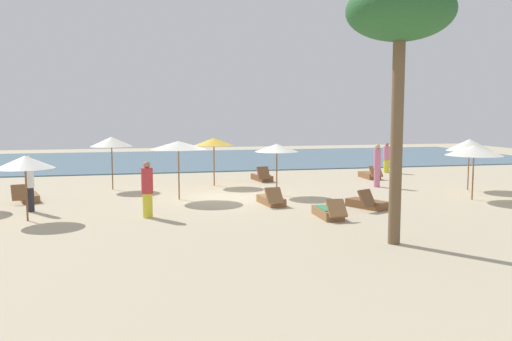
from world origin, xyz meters
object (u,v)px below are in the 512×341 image
(umbrella_1, at_px, (111,142))
(lounger_5, at_px, (28,197))
(umbrella_5, at_px, (214,142))
(umbrella_6, at_px, (178,145))
(umbrella_0, at_px, (25,162))
(lounger_3, at_px, (262,177))
(person_2, at_px, (147,189))
(umbrella_7, at_px, (474,150))
(lounger_2, at_px, (271,200))
(umbrella_2, at_px, (277,148))
(palm_0, at_px, (400,17))
(lounger_4, at_px, (370,175))
(person_4, at_px, (30,183))
(lounger_0, at_px, (367,203))
(lounger_1, at_px, (328,212))
(person_1, at_px, (387,158))
(person_0, at_px, (377,165))
(umbrella_3, at_px, (469,145))

(umbrella_1, relative_size, lounger_5, 1.28)
(umbrella_5, bearing_deg, umbrella_6, -118.43)
(umbrella_0, xyz_separation_m, umbrella_1, (2.36, 6.32, 0.25))
(lounger_3, distance_m, person_2, 9.92)
(umbrella_7, relative_size, lounger_2, 1.22)
(umbrella_2, height_order, lounger_2, umbrella_2)
(umbrella_1, distance_m, palm_0, 14.07)
(lounger_4, xyz_separation_m, person_4, (-14.99, -5.82, 0.81))
(umbrella_1, height_order, lounger_0, umbrella_1)
(umbrella_5, bearing_deg, umbrella_0, -136.20)
(lounger_2, distance_m, person_2, 4.69)
(lounger_4, bearing_deg, lounger_1, -121.88)
(umbrella_2, xyz_separation_m, umbrella_5, (-2.01, 3.33, 0.09))
(person_1, height_order, palm_0, palm_0)
(lounger_0, relative_size, lounger_5, 0.97)
(umbrella_7, height_order, palm_0, palm_0)
(umbrella_6, height_order, palm_0, palm_0)
(lounger_3, bearing_deg, umbrella_7, -48.97)
(umbrella_2, height_order, umbrella_6, umbrella_6)
(umbrella_1, xyz_separation_m, lounger_3, (6.97, 1.45, -1.88))
(umbrella_0, height_order, person_2, umbrella_0)
(umbrella_7, bearing_deg, umbrella_1, 156.12)
(lounger_4, bearing_deg, lounger_3, 176.49)
(palm_0, bearing_deg, umbrella_5, 103.44)
(umbrella_5, height_order, umbrella_7, umbrella_5)
(lounger_0, bearing_deg, person_0, 60.95)
(umbrella_5, distance_m, person_2, 7.60)
(lounger_5, xyz_separation_m, person_2, (4.25, -4.18, 0.73))
(person_2, bearing_deg, lounger_0, -0.68)
(umbrella_0, bearing_deg, lounger_4, 26.64)
(umbrella_2, xyz_separation_m, person_0, (4.97, 1.30, -0.92))
(person_0, bearing_deg, person_4, -168.41)
(umbrella_5, bearing_deg, lounger_0, -58.22)
(umbrella_5, relative_size, person_0, 1.13)
(person_2, bearing_deg, person_0, 25.22)
(lounger_4, distance_m, person_0, 3.24)
(umbrella_0, xyz_separation_m, umbrella_3, (17.15, 2.73, 0.12))
(person_0, bearing_deg, person_1, 59.34)
(lounger_0, relative_size, person_4, 0.92)
(umbrella_2, distance_m, lounger_5, 9.62)
(lounger_0, height_order, lounger_2, lounger_0)
(umbrella_1, distance_m, lounger_4, 12.65)
(lounger_5, bearing_deg, person_2, -44.55)
(umbrella_3, xyz_separation_m, umbrella_6, (-12.25, 0.29, 0.14))
(umbrella_2, bearing_deg, palm_0, -84.65)
(umbrella_0, relative_size, lounger_4, 1.17)
(lounger_0, bearing_deg, person_4, 169.84)
(umbrella_6, height_order, person_2, umbrella_6)
(umbrella_0, distance_m, person_4, 1.83)
(umbrella_2, xyz_separation_m, palm_0, (0.79, -8.38, 3.73))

